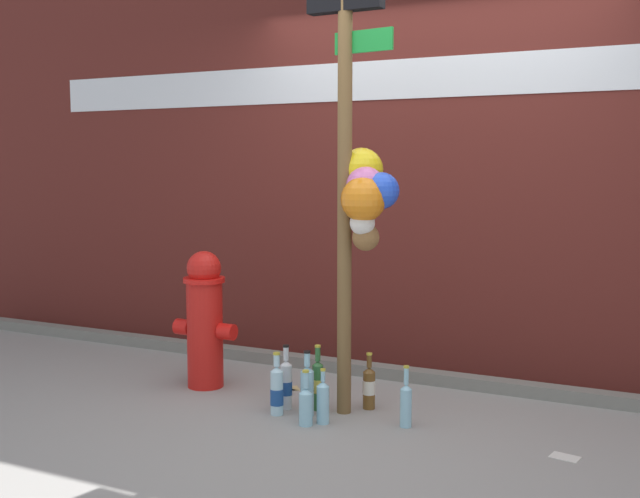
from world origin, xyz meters
name	(u,v)px	position (x,y,z in m)	size (l,w,h in m)	color
ground_plane	(354,430)	(0.00, 0.00, 0.00)	(14.00, 14.00, 0.00)	gray
building_wall	(437,95)	(0.00, 1.40, 1.90)	(10.00, 0.21, 3.79)	#561E19
curb_strip	(415,375)	(0.00, 1.03, 0.04)	(8.00, 0.12, 0.08)	slate
memorial_post	(359,161)	(-0.08, 0.25, 1.45)	(0.54, 0.40, 2.62)	brown
fire_hydrant	(205,318)	(-1.19, 0.33, 0.45)	(0.44, 0.26, 0.88)	red
bottle_0	(318,384)	(-0.32, 0.22, 0.16)	(0.07, 0.07, 0.39)	#337038
bottle_1	(406,403)	(0.24, 0.17, 0.13)	(0.06, 0.06, 0.34)	#93CCE0
bottle_2	(306,404)	(-0.27, -0.05, 0.12)	(0.08, 0.08, 0.31)	#93CCE0
bottle_3	(369,387)	(-0.06, 0.37, 0.13)	(0.07, 0.07, 0.33)	brown
bottle_4	(286,384)	(-0.50, 0.16, 0.15)	(0.07, 0.07, 0.38)	silver
bottle_5	(307,389)	(-0.33, 0.10, 0.16)	(0.08, 0.08, 0.38)	#93CCE0
bottle_6	(277,390)	(-0.50, 0.04, 0.14)	(0.08, 0.08, 0.36)	#B2DBEA
bottle_7	(323,401)	(-0.19, 0.02, 0.13)	(0.07, 0.07, 0.31)	#93CCE0
litter_0	(565,457)	(1.09, 0.09, 0.00)	(0.14, 0.09, 0.01)	silver
litter_1	(287,392)	(-0.65, 0.45, 0.00)	(0.13, 0.05, 0.01)	silver
litter_2	(292,388)	(-0.66, 0.52, 0.00)	(0.11, 0.09, 0.01)	tan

